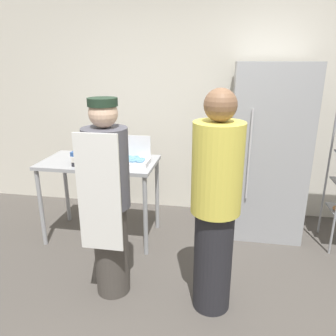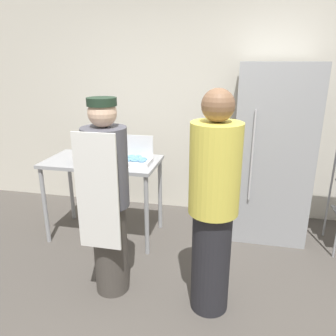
% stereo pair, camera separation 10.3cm
% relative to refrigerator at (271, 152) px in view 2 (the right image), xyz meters
% --- Properties ---
extents(ground_plane, '(14.00, 14.00, 0.00)m').
position_rel_refrigerator_xyz_m(ground_plane, '(-0.80, -1.68, -0.93)').
color(ground_plane, '#4C4742').
extents(back_wall, '(6.40, 0.12, 2.94)m').
position_rel_refrigerator_xyz_m(back_wall, '(-0.80, 0.49, 0.54)').
color(back_wall, silver).
rests_on(back_wall, ground_plane).
extents(refrigerator, '(0.78, 0.72, 1.85)m').
position_rel_refrigerator_xyz_m(refrigerator, '(0.00, 0.00, 0.00)').
color(refrigerator, '#9EA0A5').
rests_on(refrigerator, ground_plane).
extents(prep_counter, '(1.18, 0.64, 0.87)m').
position_rel_refrigerator_xyz_m(prep_counter, '(-1.73, -0.47, -0.16)').
color(prep_counter, '#9EA0A5').
rests_on(prep_counter, ground_plane).
extents(donut_box, '(0.29, 0.23, 0.27)m').
position_rel_refrigerator_xyz_m(donut_box, '(-1.34, -0.53, -0.01)').
color(donut_box, white).
rests_on(donut_box, prep_counter).
extents(blender_pitcher, '(0.12, 0.12, 0.26)m').
position_rel_refrigerator_xyz_m(blender_pitcher, '(-1.80, -0.24, 0.06)').
color(blender_pitcher, black).
rests_on(blender_pitcher, prep_counter).
extents(binder_stack, '(0.30, 0.25, 0.14)m').
position_rel_refrigerator_xyz_m(binder_stack, '(-1.79, -0.59, 0.01)').
color(binder_stack, '#232328').
rests_on(binder_stack, prep_counter).
extents(person_baker, '(0.34, 0.36, 1.61)m').
position_rel_refrigerator_xyz_m(person_baker, '(-1.33, -1.33, -0.09)').
color(person_baker, '#47423D').
rests_on(person_baker, ground_plane).
extents(person_customer, '(0.36, 0.36, 1.70)m').
position_rel_refrigerator_xyz_m(person_customer, '(-0.50, -1.36, -0.06)').
color(person_customer, '#232328').
rests_on(person_customer, ground_plane).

